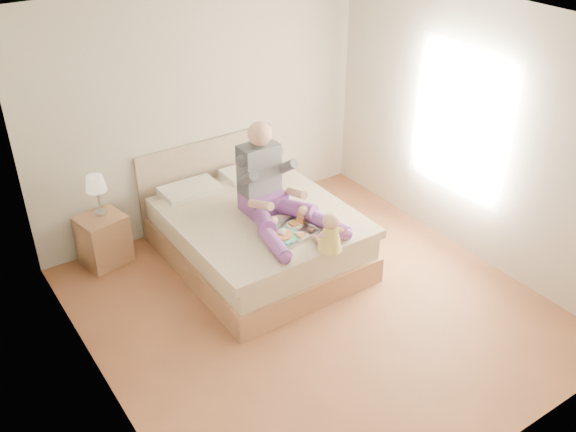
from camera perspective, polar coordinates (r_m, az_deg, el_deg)
room at (r=5.49m, az=3.17°, el=4.51°), size 4.02×4.22×2.71m
bed at (r=6.82m, az=-3.09°, el=-1.33°), size 1.70×2.18×1.00m
nightstand at (r=7.01m, az=-16.06°, el=-2.02°), size 0.52×0.48×0.55m
lamp at (r=6.77m, az=-16.72°, el=2.61°), size 0.22×0.22×0.44m
adult at (r=6.36m, az=-1.56°, el=2.28°), size 0.84×1.17×0.99m
tray at (r=6.19m, az=0.15°, el=-1.37°), size 0.56×0.48×0.14m
baby at (r=5.92m, az=3.73°, el=-1.65°), size 0.26×0.35×0.39m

